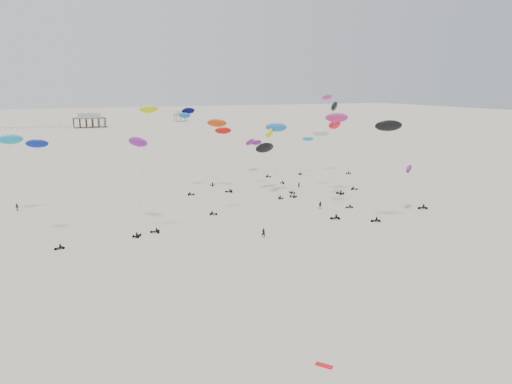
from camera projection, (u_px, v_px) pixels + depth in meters
name	position (u px, v px, depth m)	size (l,w,h in m)	color
ground_plane	(149.00, 155.00, 202.29)	(900.00, 900.00, 0.00)	#C2B699
pavilion_main	(89.00, 121.00, 332.61)	(21.00, 13.00, 9.80)	brown
pavilion_small	(181.00, 117.00, 386.44)	(9.00, 7.00, 8.00)	brown
pier_fence	(3.00, 129.00, 313.52)	(80.20, 0.20, 1.50)	black
rig_0	(263.00, 153.00, 143.66)	(8.82, 6.73, 13.37)	black
rig_1	(306.00, 148.00, 160.65)	(7.19, 6.24, 12.03)	black
rig_2	(413.00, 180.00, 113.90)	(6.56, 4.93, 10.43)	black
rig_3	(195.00, 142.00, 138.21)	(9.67, 4.91, 20.71)	black
rig_4	(327.00, 143.00, 138.71)	(8.79, 12.42, 17.17)	black
rig_5	(145.00, 153.00, 93.76)	(6.87, 5.78, 24.47)	black
rig_6	(252.00, 144.00, 163.41)	(5.98, 17.15, 15.52)	black
rig_7	(189.00, 130.00, 135.49)	(6.57, 14.58, 23.62)	black
rig_8	(337.00, 127.00, 131.73)	(6.47, 9.13, 21.05)	black
rig_9	(330.00, 107.00, 160.90)	(7.27, 11.03, 25.59)	black
rig_10	(140.00, 152.00, 102.61)	(4.89, 15.58, 19.20)	black
rig_11	(220.00, 152.00, 110.50)	(6.86, 5.85, 19.01)	black
rig_12	(41.00, 162.00, 92.67)	(5.57, 15.35, 20.53)	black
rig_13	(387.00, 137.00, 103.29)	(7.62, 4.68, 21.24)	black
rig_14	(7.00, 153.00, 110.51)	(8.71, 7.26, 17.49)	black
rig_15	(278.00, 134.00, 131.14)	(6.12, 7.93, 18.51)	black
rig_16	(270.00, 139.00, 129.15)	(5.02, 12.07, 17.60)	black
rig_17	(336.00, 132.00, 125.99)	(8.07, 17.33, 22.61)	black
rig_18	(218.00, 132.00, 136.45)	(5.96, 12.78, 19.65)	black
rig_19	(334.00, 126.00, 113.71)	(10.28, 16.28, 25.92)	black
rig_20	(267.00, 151.00, 135.74)	(7.04, 17.51, 17.00)	black
spectator_0	(263.00, 237.00, 93.64)	(0.78, 0.53, 2.13)	black
spectator_1	(320.00, 209.00, 115.14)	(1.01, 0.59, 2.07)	black
spectator_2	(17.00, 211.00, 113.49)	(1.18, 0.63, 1.99)	black
spectator_3	(299.00, 188.00, 138.22)	(0.71, 0.49, 1.95)	black
grounded_kite_b	(324.00, 366.00, 50.91)	(1.80, 0.70, 0.07)	red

